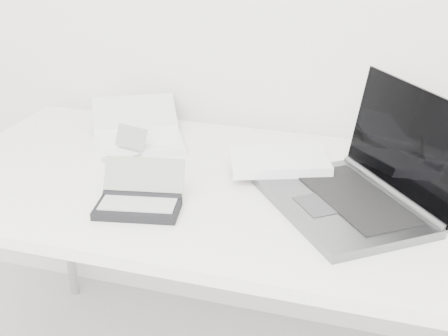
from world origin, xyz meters
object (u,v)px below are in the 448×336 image
(palmtop_charcoal, at_px, (139,200))
(netbook_open_white, at_px, (137,135))
(laptop_large, at_px, (340,180))
(desk, at_px, (240,201))

(palmtop_charcoal, bearing_deg, netbook_open_white, 104.21)
(laptop_large, xyz_separation_m, netbook_open_white, (-0.62, 0.18, -0.02))
(palmtop_charcoal, bearing_deg, laptop_large, 13.31)
(desk, bearing_deg, netbook_open_white, 152.49)
(laptop_large, xyz_separation_m, palmtop_charcoal, (-0.44, -0.20, -0.02))
(netbook_open_white, relative_size, palmtop_charcoal, 1.83)
(desk, distance_m, palmtop_charcoal, 0.28)
(netbook_open_white, bearing_deg, laptop_large, -44.70)
(netbook_open_white, bearing_deg, palmtop_charcoal, -92.78)
(desk, distance_m, laptop_large, 0.26)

